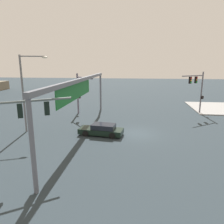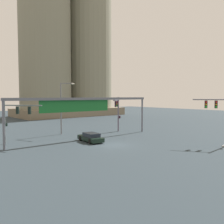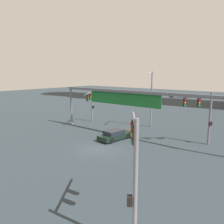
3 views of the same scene
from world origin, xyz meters
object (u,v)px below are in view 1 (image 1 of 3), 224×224
traffic_signal_cross_street (81,88)px  streetlamp_curved_arm (26,88)px  traffic_signal_near_corner (198,86)px  sedan_car_approaching (102,130)px  traffic_signal_opposite_side (13,121)px

traffic_signal_cross_street → streetlamp_curved_arm: size_ratio=0.72×
traffic_signal_near_corner → streetlamp_curved_arm: bearing=-8.5°
traffic_signal_near_corner → traffic_signal_cross_street: 16.88m
traffic_signal_cross_street → streetlamp_curved_arm: (-8.37, 3.71, 0.88)m
sedan_car_approaching → streetlamp_curved_arm: bearing=5.5°
traffic_signal_opposite_side → sedan_car_approaching: traffic_signal_opposite_side is taller
traffic_signal_opposite_side → streetlamp_curved_arm: (8.80, 3.73, 1.10)m
streetlamp_curved_arm → traffic_signal_cross_street: bearing=46.0°
traffic_signal_near_corner → sedan_car_approaching: traffic_signal_near_corner is taller
traffic_signal_near_corner → traffic_signal_opposite_side: 25.51m
streetlamp_curved_arm → traffic_signal_opposite_side: bearing=-87.0°
traffic_signal_cross_street → sedan_car_approaching: bearing=-12.8°
traffic_signal_cross_street → streetlamp_curved_arm: bearing=-63.9°
traffic_signal_cross_street → streetlamp_curved_arm: 9.20m
sedan_car_approaching → traffic_signal_opposite_side: bearing=70.0°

